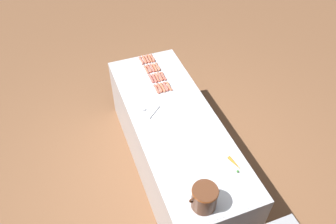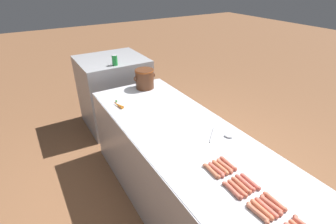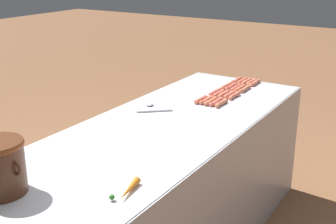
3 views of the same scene
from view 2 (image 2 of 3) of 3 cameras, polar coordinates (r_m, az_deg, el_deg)
ground_plane at (r=2.63m, az=3.19°, el=-19.83°), size 20.00×20.00×0.00m
griddle_counter at (r=2.33m, az=3.47°, el=-13.15°), size 0.85×2.35×0.83m
back_cabinet at (r=3.66m, az=-12.02°, el=4.40°), size 0.86×0.80×0.99m
hot_dog_1 at (r=1.54m, az=19.64°, el=-20.72°), size 0.04×0.16×0.03m
hot_dog_2 at (r=1.62m, az=14.35°, el=-16.80°), size 0.03×0.16×0.03m
hot_dog_3 at (r=1.72m, az=9.79°, el=-13.01°), size 0.03×0.16×0.03m
hot_dog_5 at (r=1.57m, az=20.49°, el=-19.99°), size 0.03×0.16×0.03m
hot_dog_6 at (r=1.64m, az=15.42°, el=-16.32°), size 0.03×0.16×0.03m
hot_dog_7 at (r=1.73m, az=10.90°, el=-12.67°), size 0.04×0.16×0.03m
hot_dog_9 at (r=1.58m, az=21.38°, el=-19.53°), size 0.03×0.16×0.03m
hot_dog_10 at (r=1.66m, az=16.25°, el=-15.63°), size 0.03×0.16×0.03m
hot_dog_11 at (r=1.76m, az=11.75°, el=-12.16°), size 0.03×0.16×0.03m
hot_dog_13 at (r=1.61m, az=22.33°, el=-18.88°), size 0.04×0.16×0.03m
hot_dog_14 at (r=1.69m, az=17.03°, el=-15.07°), size 0.03×0.16×0.03m
hot_dog_15 at (r=1.77m, az=12.71°, el=-11.81°), size 0.04×0.16×0.03m
hot_dog_17 at (r=1.63m, az=23.04°, el=-18.14°), size 0.03×0.16×0.03m
hot_dog_18 at (r=1.70m, az=18.13°, el=-14.73°), size 0.03×0.16×0.03m
hot_dog_19 at (r=1.80m, az=13.47°, el=-11.24°), size 0.03×0.16×0.03m
bean_pot at (r=2.86m, az=-5.33°, el=7.70°), size 0.27×0.21×0.22m
serving_spoon at (r=2.07m, az=12.36°, el=-5.24°), size 0.23×0.21×0.02m
carrot at (r=2.53m, az=-11.38°, el=1.70°), size 0.07×0.18×0.03m
soda_can at (r=3.18m, az=-11.98°, el=11.42°), size 0.07×0.07×0.13m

